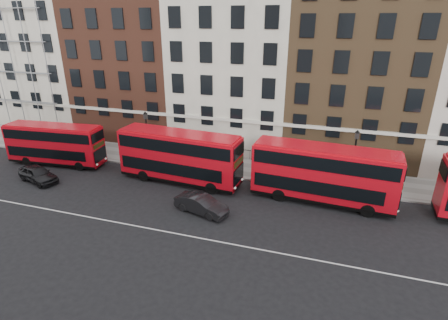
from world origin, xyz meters
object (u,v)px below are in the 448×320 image
(bus_b, at_px, (179,156))
(car_front, at_px, (201,204))
(bus_c, at_px, (323,173))
(bus_a, at_px, (55,143))
(car_rear, at_px, (38,174))

(bus_b, xyz_separation_m, car_front, (3.83, -4.62, -1.82))
(bus_b, distance_m, bus_c, 12.45)
(bus_a, bearing_deg, bus_c, -5.02)
(bus_a, xyz_separation_m, bus_c, (26.20, 0.01, 0.30))
(bus_b, bearing_deg, car_front, -46.02)
(bus_a, bearing_deg, car_rear, -76.49)
(bus_a, distance_m, car_front, 18.24)
(bus_c, xyz_separation_m, car_front, (-8.62, -4.62, -1.82))
(bus_a, distance_m, bus_b, 13.75)
(bus_a, height_order, bus_b, bus_b)
(bus_b, distance_m, car_front, 6.27)
(bus_c, distance_m, car_rear, 25.25)
(bus_c, bearing_deg, car_rear, -166.89)
(car_rear, relative_size, car_front, 1.02)
(car_rear, xyz_separation_m, car_front, (16.25, -0.64, -0.04))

